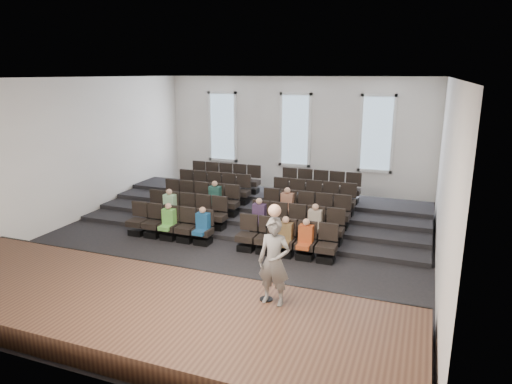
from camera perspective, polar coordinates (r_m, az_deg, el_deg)
ground at (r=14.51m, az=-2.98°, el=-6.08°), size 14.00×14.00×0.00m
ceiling at (r=13.57m, az=-3.27°, el=14.13°), size 12.00×14.00×0.02m
wall_back at (r=20.36m, az=4.95°, el=7.18°), size 12.00×0.04×5.00m
wall_front at (r=8.14m, az=-23.59°, el=-5.49°), size 12.00×0.04×5.00m
wall_left at (r=17.13m, az=-21.93°, el=4.77°), size 0.04×14.00×5.00m
wall_right at (r=12.68m, az=22.63°, el=1.54°), size 0.04×14.00×5.00m
stage at (r=10.37m, az=-14.74°, el=-13.96°), size 11.80×3.60×0.50m
stage_lip at (r=11.68m, az=-9.68°, el=-10.27°), size 11.80×0.06×0.52m
risers at (r=17.24m, az=1.25°, el=-1.98°), size 11.80×4.80×0.60m
seating_rows at (r=15.64m, az=-0.74°, el=-1.88°), size 6.80×4.70×1.67m
windows at (r=20.27m, az=4.91°, el=7.72°), size 8.44×0.10×3.24m
audience at (r=14.33m, az=-1.64°, el=-2.95°), size 5.45×2.64×1.10m
speaker at (r=9.36m, az=2.27°, el=-8.70°), size 0.68×0.46×1.84m
mic_stand at (r=9.66m, az=1.30°, el=-10.69°), size 0.28×0.28×1.67m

